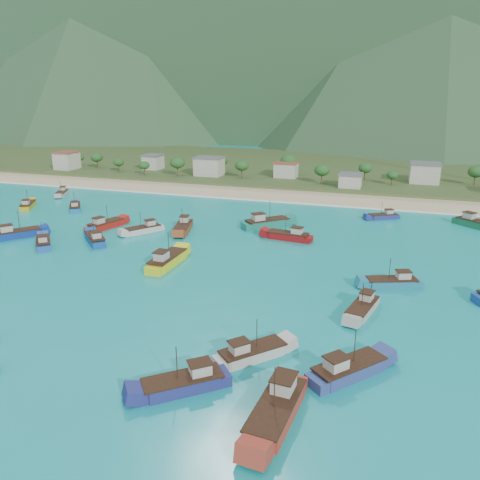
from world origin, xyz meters
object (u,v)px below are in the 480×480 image
(boat_10, at_px, (251,354))
(boat_17, at_px, (289,236))
(boat_9, at_px, (277,410))
(boat_11, at_px, (167,261))
(boat_30, at_px, (17,234))
(boat_23, at_px, (95,239))
(boat_16, at_px, (266,223))
(boat_27, at_px, (476,224))
(boat_22, at_px, (348,370))
(boat_26, at_px, (183,228))
(boat_12, at_px, (383,217))
(boat_0, at_px, (363,309))
(boat_5, at_px, (392,283))
(boat_25, at_px, (105,225))
(boat_31, at_px, (43,243))
(boat_20, at_px, (62,194))
(boat_15, at_px, (28,206))
(boat_2, at_px, (75,208))
(boat_3, at_px, (144,230))
(boat_4, at_px, (185,384))

(boat_10, relative_size, boat_17, 0.85)
(boat_9, xyz_separation_m, boat_11, (-32.40, 38.92, -0.02))
(boat_17, height_order, boat_30, boat_30)
(boat_23, xyz_separation_m, boat_30, (-20.42, -2.57, 0.10))
(boat_16, xyz_separation_m, boat_27, (52.38, 16.64, -0.12))
(boat_27, bearing_deg, boat_22, 22.54)
(boat_10, relative_size, boat_26, 0.82)
(boat_16, distance_m, boat_23, 43.08)
(boat_12, height_order, boat_27, boat_27)
(boat_0, height_order, boat_5, boat_5)
(boat_11, relative_size, boat_26, 1.07)
(boat_0, bearing_deg, boat_10, 68.44)
(boat_12, relative_size, boat_25, 0.77)
(boat_16, height_order, boat_23, boat_16)
(boat_16, xyz_separation_m, boat_31, (-44.93, -30.90, -0.32))
(boat_9, bearing_deg, boat_12, -90.53)
(boat_25, bearing_deg, boat_20, 157.04)
(boat_16, bearing_deg, boat_25, -113.04)
(boat_26, bearing_deg, boat_27, -173.71)
(boat_20, height_order, boat_23, boat_23)
(boat_26, bearing_deg, boat_25, -2.44)
(boat_15, distance_m, boat_30, 32.47)
(boat_2, xyz_separation_m, boat_3, (31.48, -14.91, 0.03))
(boat_0, distance_m, boat_2, 97.69)
(boat_22, relative_size, boat_26, 0.91)
(boat_3, distance_m, boat_9, 75.86)
(boat_11, distance_m, boat_31, 32.97)
(boat_12, relative_size, boat_22, 0.84)
(boat_9, bearing_deg, boat_17, -74.06)
(boat_3, xyz_separation_m, boat_15, (-46.84, 12.60, -0.03))
(boat_27, bearing_deg, boat_30, -27.27)
(boat_16, bearing_deg, boat_3, -105.57)
(boat_0, bearing_deg, boat_22, 101.99)
(boat_23, bearing_deg, boat_9, -85.57)
(boat_9, xyz_separation_m, boat_27, (32.05, 89.22, -0.08))
(boat_10, xyz_separation_m, boat_12, (14.69, 80.31, -0.16))
(boat_11, height_order, boat_26, boat_11)
(boat_25, relative_size, boat_26, 0.99)
(boat_5, bearing_deg, boat_23, 64.78)
(boat_9, distance_m, boat_22, 12.30)
(boat_30, bearing_deg, boat_0, 28.56)
(boat_0, relative_size, boat_16, 0.86)
(boat_16, relative_size, boat_25, 1.05)
(boat_9, distance_m, boat_15, 118.82)
(boat_3, relative_size, boat_9, 0.78)
(boat_4, bearing_deg, boat_10, -71.72)
(boat_25, bearing_deg, boat_23, -51.52)
(boat_25, bearing_deg, boat_15, 177.38)
(boat_12, height_order, boat_26, boat_26)
(boat_11, bearing_deg, boat_12, 52.98)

